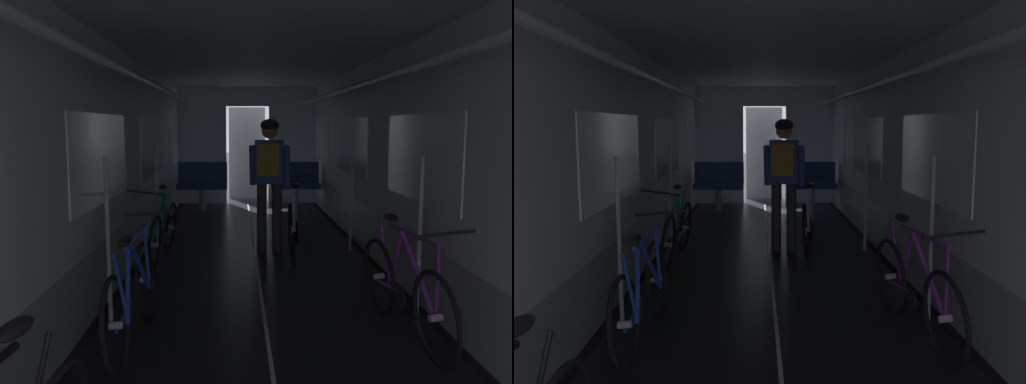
{
  "view_description": "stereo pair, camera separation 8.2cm",
  "coord_description": "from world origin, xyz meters",
  "views": [
    {
      "loc": [
        -0.23,
        -2.08,
        1.64
      ],
      "look_at": [
        0.0,
        4.22,
        0.84
      ],
      "focal_mm": 36.81,
      "sensor_mm": 36.0,
      "label": 1
    },
    {
      "loc": [
        -0.15,
        -2.08,
        1.64
      ],
      "look_at": [
        0.0,
        4.22,
        0.84
      ],
      "focal_mm": 36.81,
      "sensor_mm": 36.0,
      "label": 2
    }
  ],
  "objects": [
    {
      "name": "train_car_shell",
      "position": [
        -0.0,
        3.6,
        1.7
      ],
      "size": [
        3.14,
        12.34,
        2.57
      ],
      "color": "black",
      "rests_on": "ground"
    },
    {
      "name": "bench_seat_far_left",
      "position": [
        -0.9,
        8.07,
        0.57
      ],
      "size": [
        0.98,
        0.51,
        0.95
      ],
      "color": "gray",
      "rests_on": "ground"
    },
    {
      "name": "bench_seat_far_right",
      "position": [
        0.9,
        8.07,
        0.57
      ],
      "size": [
        0.98,
        0.51,
        0.95
      ],
      "color": "gray",
      "rests_on": "ground"
    },
    {
      "name": "bicycle_purple",
      "position": [
        1.07,
        1.85,
        0.38
      ],
      "size": [
        0.46,
        1.69,
        0.95
      ],
      "color": "black",
      "rests_on": "ground"
    },
    {
      "name": "bicycle_blue",
      "position": [
        -1.02,
        1.78,
        0.38
      ],
      "size": [
        0.44,
        1.69,
        0.95
      ],
      "color": "black",
      "rests_on": "ground"
    },
    {
      "name": "bicycle_teal",
      "position": [
        -1.13,
        4.15,
        0.38
      ],
      "size": [
        0.44,
        1.69,
        0.95
      ],
      "color": "black",
      "rests_on": "ground"
    },
    {
      "name": "person_cyclist_aisle",
      "position": [
        0.19,
        4.65,
        1.07
      ],
      "size": [
        0.55,
        0.42,
        1.73
      ],
      "color": "#2D2D33",
      "rests_on": "ground"
    },
    {
      "name": "bicycle_white_in_aisle",
      "position": [
        0.54,
        4.92,
        0.38
      ],
      "size": [
        0.51,
        1.68,
        0.95
      ],
      "color": "black",
      "rests_on": "ground"
    }
  ]
}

